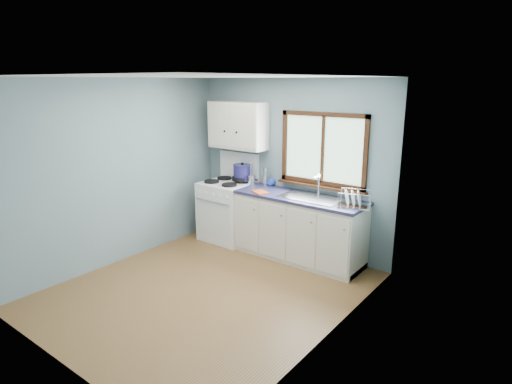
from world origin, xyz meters
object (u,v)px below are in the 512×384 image
Objects in this scene: skillet at (241,179)px; thermos at (265,177)px; sink at (311,202)px; utensil_crock at (251,180)px; stockpot at (242,172)px; dish_rack at (354,202)px; gas_range at (228,209)px; base_cabinets at (299,231)px.

thermos is (0.40, 0.08, 0.07)m from skillet.
utensil_crock is at bearing 174.10° from sink.
stockpot is at bearing 174.55° from utensil_crock.
sink is 1.78× the size of dish_rack.
stockpot is (0.18, 0.15, 0.59)m from gas_range.
stockpot is (-1.30, 0.13, 0.23)m from sink.
sink is at bearing -21.32° from skillet.
gas_range is at bearing -158.27° from skillet.
gas_range reaches higher than utensil_crock.
base_cabinets is at bearing 179.87° from sink.
dish_rack is (0.62, -0.00, 0.12)m from sink.
utensil_crock reaches higher than skillet.
dish_rack is at bearing -3.94° from utensil_crock.
stockpot is 0.62× the size of dish_rack.
stockpot is 0.78× the size of utensil_crock.
dish_rack is (1.53, -0.20, -0.08)m from thermos.
gas_range is 1.62× the size of sink.
skillet is 1.51× the size of stockpot.
stockpot reaches higher than thermos.
utensil_crock reaches higher than thermos.
sink is at bearing -12.06° from thermos.
thermos reaches higher than dish_rack.
gas_range is 0.64m from stockpot.
base_cabinets is 6.71× the size of thermos.
gas_range is 0.54m from skillet.
gas_range is at bearing -140.27° from stockpot.
base_cabinets is 2.20× the size of sink.
gas_range reaches higher than dish_rack.
dish_rack is (1.93, -0.12, -0.01)m from skillet.
stockpot is 0.21m from utensil_crock.
skillet is 0.20m from utensil_crock.
stockpot is at bearing 39.73° from gas_range.
sink is 0.63m from dish_rack.
sink is 1.32m from skillet.
thermos is 1.55m from dish_rack.
thermos is (0.39, 0.06, -0.03)m from stockpot.
gas_range is 3.06× the size of skillet.
skillet is at bearing 174.95° from sink.
utensil_crock is (0.37, 0.13, 0.50)m from gas_range.
gas_range is 2.16m from dish_rack.
dish_rack is (0.80, -0.00, 0.56)m from base_cabinets.
thermos is at bearing 20.31° from gas_range.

